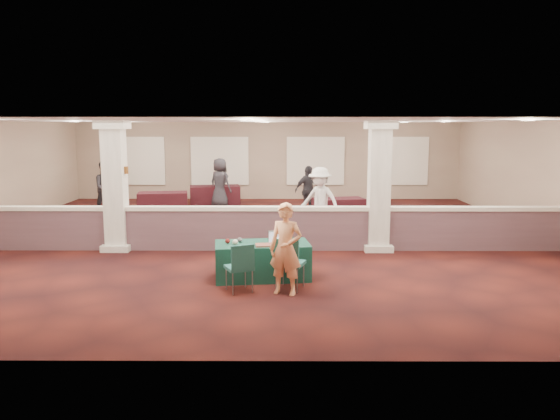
{
  "coord_description": "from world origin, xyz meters",
  "views": [
    {
      "loc": [
        0.63,
        -14.84,
        3.11
      ],
      "look_at": [
        0.57,
        -2.0,
        1.09
      ],
      "focal_mm": 35.0,
      "sensor_mm": 36.0,
      "label": 1
    }
  ],
  "objects_px": {
    "near_table": "(262,261)",
    "far_table_front_right": "(383,222)",
    "far_table_front_left": "(31,222)",
    "attendee_c": "(308,190)",
    "far_table_back_center": "(215,196)",
    "far_table_back_right": "(338,208)",
    "attendee_b": "(320,200)",
    "woman": "(286,249)",
    "conf_chair_main": "(289,259)",
    "attendee_d": "(220,183)",
    "conf_chair_side": "(241,264)",
    "far_table_front_center": "(331,222)",
    "attendee_a": "(106,188)",
    "far_table_back_left": "(163,202)"
  },
  "relations": [
    {
      "from": "conf_chair_main",
      "to": "attendee_d",
      "type": "relative_size",
      "value": 0.54
    },
    {
      "from": "woman",
      "to": "near_table",
      "type": "bearing_deg",
      "value": 133.48
    },
    {
      "from": "conf_chair_main",
      "to": "conf_chair_side",
      "type": "xyz_separation_m",
      "value": [
        -0.89,
        -0.16,
        -0.05
      ]
    },
    {
      "from": "near_table",
      "to": "attendee_d",
      "type": "xyz_separation_m",
      "value": [
        -1.95,
        9.59,
        0.57
      ]
    },
    {
      "from": "attendee_d",
      "to": "woman",
      "type": "bearing_deg",
      "value": 136.23
    },
    {
      "from": "attendee_b",
      "to": "attendee_c",
      "type": "height_order",
      "value": "attendee_b"
    },
    {
      "from": "far_table_back_center",
      "to": "far_table_back_right",
      "type": "xyz_separation_m",
      "value": [
        4.49,
        -2.85,
        -0.05
      ]
    },
    {
      "from": "far_table_front_right",
      "to": "far_table_back_center",
      "type": "height_order",
      "value": "far_table_back_center"
    },
    {
      "from": "near_table",
      "to": "far_table_front_left",
      "type": "distance_m",
      "value": 7.99
    },
    {
      "from": "conf_chair_side",
      "to": "woman",
      "type": "bearing_deg",
      "value": -29.35
    },
    {
      "from": "far_table_back_left",
      "to": "attendee_b",
      "type": "bearing_deg",
      "value": -34.81
    },
    {
      "from": "conf_chair_side",
      "to": "near_table",
      "type": "bearing_deg",
      "value": 45.54
    },
    {
      "from": "conf_chair_side",
      "to": "attendee_c",
      "type": "xyz_separation_m",
      "value": [
        1.65,
        8.85,
        0.31
      ]
    },
    {
      "from": "far_table_front_left",
      "to": "attendee_c",
      "type": "xyz_separation_m",
      "value": [
        8.0,
        3.54,
        0.48
      ]
    },
    {
      "from": "attendee_a",
      "to": "conf_chair_side",
      "type": "bearing_deg",
      "value": -90.48
    },
    {
      "from": "far_table_back_right",
      "to": "attendee_b",
      "type": "height_order",
      "value": "attendee_b"
    },
    {
      "from": "far_table_front_center",
      "to": "attendee_c",
      "type": "height_order",
      "value": "attendee_c"
    },
    {
      "from": "far_table_back_center",
      "to": "attendee_c",
      "type": "bearing_deg",
      "value": -32.25
    },
    {
      "from": "far_table_front_left",
      "to": "attendee_a",
      "type": "xyz_separation_m",
      "value": [
        0.99,
        3.7,
        0.55
      ]
    },
    {
      "from": "far_table_front_center",
      "to": "near_table",
      "type": "bearing_deg",
      "value": -112.39
    },
    {
      "from": "far_table_front_center",
      "to": "far_table_back_center",
      "type": "xyz_separation_m",
      "value": [
        -3.99,
        5.75,
        0.01
      ]
    },
    {
      "from": "conf_chair_main",
      "to": "far_table_back_right",
      "type": "relative_size",
      "value": 0.61
    },
    {
      "from": "woman",
      "to": "far_table_front_left",
      "type": "relative_size",
      "value": 0.92
    },
    {
      "from": "woman",
      "to": "far_table_front_left",
      "type": "xyz_separation_m",
      "value": [
        -7.19,
        5.39,
        -0.48
      ]
    },
    {
      "from": "far_table_front_right",
      "to": "attendee_c",
      "type": "relative_size",
      "value": 1.06
    },
    {
      "from": "woman",
      "to": "far_table_back_left",
      "type": "distance_m",
      "value": 10.57
    },
    {
      "from": "far_table_front_center",
      "to": "attendee_b",
      "type": "bearing_deg",
      "value": 120.88
    },
    {
      "from": "far_table_back_center",
      "to": "far_table_back_right",
      "type": "height_order",
      "value": "far_table_back_center"
    },
    {
      "from": "woman",
      "to": "far_table_front_center",
      "type": "height_order",
      "value": "woman"
    },
    {
      "from": "far_table_front_center",
      "to": "conf_chair_side",
      "type": "bearing_deg",
      "value": -112.06
    },
    {
      "from": "near_table",
      "to": "far_table_front_right",
      "type": "relative_size",
      "value": 1.04
    },
    {
      "from": "near_table",
      "to": "conf_chair_side",
      "type": "xyz_separation_m",
      "value": [
        -0.37,
        -0.98,
        0.19
      ]
    },
    {
      "from": "conf_chair_side",
      "to": "far_table_back_right",
      "type": "xyz_separation_m",
      "value": [
        2.65,
        8.21,
        -0.21
      ]
    },
    {
      "from": "far_table_back_center",
      "to": "attendee_b",
      "type": "height_order",
      "value": "attendee_b"
    },
    {
      "from": "conf_chair_side",
      "to": "far_table_front_center",
      "type": "distance_m",
      "value": 5.73
    },
    {
      "from": "far_table_back_left",
      "to": "attendee_c",
      "type": "bearing_deg",
      "value": -7.56
    },
    {
      "from": "far_table_front_center",
      "to": "attendee_c",
      "type": "bearing_deg",
      "value": 98.03
    },
    {
      "from": "conf_chair_main",
      "to": "attendee_d",
      "type": "distance_m",
      "value": 10.7
    },
    {
      "from": "attendee_b",
      "to": "attendee_d",
      "type": "bearing_deg",
      "value": 155.58
    },
    {
      "from": "near_table",
      "to": "woman",
      "type": "xyz_separation_m",
      "value": [
        0.47,
        -1.06,
        0.49
      ]
    },
    {
      "from": "attendee_c",
      "to": "attendee_d",
      "type": "distance_m",
      "value": 3.66
    },
    {
      "from": "conf_chair_side",
      "to": "attendee_a",
      "type": "xyz_separation_m",
      "value": [
        -5.36,
        9.01,
        0.38
      ]
    },
    {
      "from": "far_table_front_left",
      "to": "attendee_c",
      "type": "distance_m",
      "value": 8.76
    },
    {
      "from": "near_table",
      "to": "conf_chair_main",
      "type": "bearing_deg",
      "value": -64.06
    },
    {
      "from": "near_table",
      "to": "far_table_front_center",
      "type": "relative_size",
      "value": 1.02
    },
    {
      "from": "woman",
      "to": "far_table_back_left",
      "type": "bearing_deg",
      "value": 133.9
    },
    {
      "from": "far_table_back_right",
      "to": "attendee_d",
      "type": "height_order",
      "value": "attendee_d"
    },
    {
      "from": "woman",
      "to": "far_table_back_center",
      "type": "height_order",
      "value": "woman"
    },
    {
      "from": "far_table_front_right",
      "to": "far_table_back_center",
      "type": "relative_size",
      "value": 0.96
    },
    {
      "from": "attendee_b",
      "to": "attendee_d",
      "type": "height_order",
      "value": "attendee_b"
    }
  ]
}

